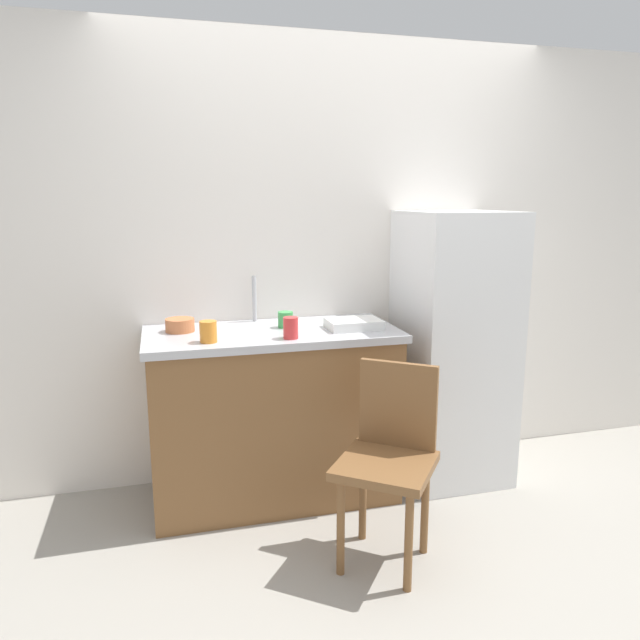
{
  "coord_description": "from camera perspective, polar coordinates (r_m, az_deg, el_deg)",
  "views": [
    {
      "loc": [
        -0.98,
        -2.37,
        1.62
      ],
      "look_at": [
        -0.18,
        0.6,
        0.98
      ],
      "focal_mm": 33.52,
      "sensor_mm": 36.0,
      "label": 1
    }
  ],
  "objects": [
    {
      "name": "chair",
      "position": [
        2.74,
        6.64,
        -12.6
      ],
      "size": [
        0.56,
        0.56,
        0.89
      ],
      "rotation": [
        0.0,
        0.0,
        -0.66
      ],
      "color": "brown",
      "rests_on": "ground_plane"
    },
    {
      "name": "cup_orange",
      "position": [
        2.92,
        -10.62,
        -1.1
      ],
      "size": [
        0.08,
        0.08,
        0.1
      ],
      "primitive_type": "cylinder",
      "color": "orange",
      "rests_on": "countertop"
    },
    {
      "name": "back_wall",
      "position": [
        3.53,
        1.08,
        5.67
      ],
      "size": [
        4.8,
        0.1,
        2.5
      ],
      "primitive_type": "cube",
      "color": "white",
      "rests_on": "ground_plane"
    },
    {
      "name": "cup_green",
      "position": [
        3.2,
        -3.32,
        0.03
      ],
      "size": [
        0.08,
        0.08,
        0.09
      ],
      "primitive_type": "cylinder",
      "color": "green",
      "rests_on": "countertop"
    },
    {
      "name": "refrigerator",
      "position": [
        3.53,
        12.55,
        -2.52
      ],
      "size": [
        0.56,
        0.6,
        1.54
      ],
      "primitive_type": "cube",
      "color": "white",
      "rests_on": "ground_plane"
    },
    {
      "name": "cabinet_base",
      "position": [
        3.29,
        -4.49,
        -9.25
      ],
      "size": [
        1.28,
        0.6,
        0.89
      ],
      "primitive_type": "cube",
      "color": "brown",
      "rests_on": "ground_plane"
    },
    {
      "name": "countertop",
      "position": [
        3.16,
        -4.62,
        -1.31
      ],
      "size": [
        1.32,
        0.64,
        0.04
      ],
      "primitive_type": "cube",
      "color": "#B7B7BC",
      "rests_on": "cabinet_base"
    },
    {
      "name": "cup_red",
      "position": [
        2.95,
        -2.81,
        -0.76
      ],
      "size": [
        0.07,
        0.07,
        0.11
      ],
      "primitive_type": "cylinder",
      "color": "red",
      "rests_on": "countertop"
    },
    {
      "name": "terracotta_bowl",
      "position": [
        3.18,
        -13.22,
        -0.48
      ],
      "size": [
        0.15,
        0.15,
        0.07
      ],
      "primitive_type": "cylinder",
      "color": "#C67042",
      "rests_on": "countertop"
    },
    {
      "name": "faucet",
      "position": [
        3.36,
        -6.29,
        2.04
      ],
      "size": [
        0.02,
        0.02,
        0.26
      ],
      "primitive_type": "cylinder",
      "color": "#B7B7BC",
      "rests_on": "countertop"
    },
    {
      "name": "dish_tray",
      "position": [
        3.17,
        3.17,
        -0.38
      ],
      "size": [
        0.28,
        0.2,
        0.05
      ],
      "primitive_type": "cube",
      "color": "white",
      "rests_on": "countertop"
    },
    {
      "name": "ground_plane",
      "position": [
        3.04,
        6.61,
        -20.64
      ],
      "size": [
        8.0,
        8.0,
        0.0
      ],
      "primitive_type": "plane",
      "color": "#9E998E"
    }
  ]
}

